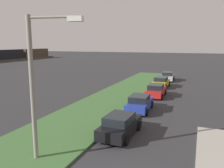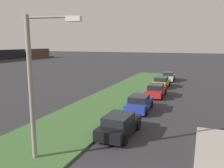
% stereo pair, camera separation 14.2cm
% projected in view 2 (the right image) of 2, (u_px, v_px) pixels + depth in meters
% --- Properties ---
extents(grass_median, '(60.00, 6.00, 0.12)m').
position_uv_depth(grass_median, '(87.00, 114.00, 20.09)').
color(grass_median, '#3D6633').
rests_on(grass_median, ground).
extents(parked_car_black, '(4.36, 2.13, 1.47)m').
position_uv_depth(parked_car_black, '(119.00, 125.00, 15.59)').
color(parked_car_black, black).
rests_on(parked_car_black, ground).
extents(parked_car_blue, '(4.36, 2.14, 1.47)m').
position_uv_depth(parked_car_blue, '(139.00, 103.00, 21.28)').
color(parked_car_blue, '#23389E').
rests_on(parked_car_blue, ground).
extents(parked_car_red, '(4.32, 2.05, 1.47)m').
position_uv_depth(parked_car_red, '(156.00, 91.00, 26.95)').
color(parked_car_red, red).
rests_on(parked_car_red, ground).
extents(parked_car_yellow, '(4.36, 2.13, 1.47)m').
position_uv_depth(parked_car_yellow, '(161.00, 82.00, 32.77)').
color(parked_car_yellow, gold).
rests_on(parked_car_yellow, ground).
extents(parked_car_silver, '(4.39, 2.20, 1.47)m').
position_uv_depth(parked_car_silver, '(168.00, 76.00, 38.50)').
color(parked_car_silver, '#B2B5BA').
rests_on(parked_car_silver, ground).
extents(streetlight, '(0.79, 2.86, 7.50)m').
position_uv_depth(streetlight, '(37.00, 79.00, 11.62)').
color(streetlight, gray).
rests_on(streetlight, ground).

